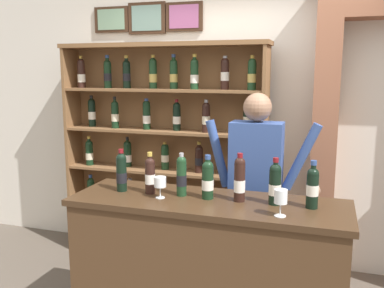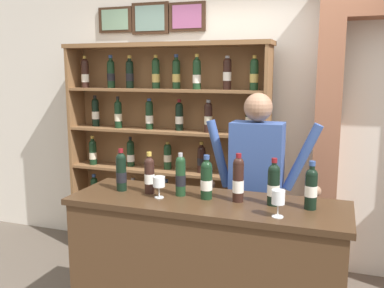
{
  "view_description": "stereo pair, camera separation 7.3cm",
  "coord_description": "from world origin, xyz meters",
  "px_view_note": "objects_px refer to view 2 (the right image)",
  "views": [
    {
      "loc": [
        0.89,
        -2.54,
        1.85
      ],
      "look_at": [
        -0.04,
        0.32,
        1.33
      ],
      "focal_mm": 39.55,
      "sensor_mm": 36.0,
      "label": 1
    },
    {
      "loc": [
        0.96,
        -2.52,
        1.85
      ],
      "look_at": [
        -0.04,
        0.32,
        1.33
      ],
      "focal_mm": 39.55,
      "sensor_mm": 36.0,
      "label": 2
    }
  ],
  "objects_px": {
    "tasting_bottle_grappa": "(238,179)",
    "tasting_bottle_chianti": "(274,184)",
    "tasting_bottle_brunello": "(149,174)",
    "tasting_bottle_prosecco": "(206,179)",
    "wine_shelf": "(166,145)",
    "wine_glass_left": "(278,199)",
    "shopkeeper": "(257,179)",
    "wine_glass_spare": "(159,182)",
    "tasting_counter": "(206,273)",
    "tasting_bottle_vin_santo": "(121,171)",
    "tasting_bottle_rosso": "(311,187)",
    "tasting_bottle_bianco": "(181,175)"
  },
  "relations": [
    {
      "from": "wine_glass_left",
      "to": "wine_glass_spare",
      "type": "height_order",
      "value": "wine_glass_left"
    },
    {
      "from": "tasting_bottle_grappa",
      "to": "tasting_bottle_chianti",
      "type": "height_order",
      "value": "tasting_bottle_grappa"
    },
    {
      "from": "tasting_bottle_prosecco",
      "to": "wine_shelf",
      "type": "bearing_deg",
      "value": 123.45
    },
    {
      "from": "tasting_bottle_rosso",
      "to": "tasting_bottle_vin_santo",
      "type": "bearing_deg",
      "value": -179.14
    },
    {
      "from": "shopkeeper",
      "to": "tasting_bottle_chianti",
      "type": "relative_size",
      "value": 5.66
    },
    {
      "from": "tasting_bottle_vin_santo",
      "to": "tasting_bottle_brunello",
      "type": "distance_m",
      "value": 0.21
    },
    {
      "from": "tasting_bottle_bianco",
      "to": "wine_glass_left",
      "type": "relative_size",
      "value": 1.83
    },
    {
      "from": "tasting_bottle_brunello",
      "to": "tasting_bottle_chianti",
      "type": "relative_size",
      "value": 0.96
    },
    {
      "from": "wine_shelf",
      "to": "tasting_bottle_grappa",
      "type": "relative_size",
      "value": 6.71
    },
    {
      "from": "shopkeeper",
      "to": "wine_glass_left",
      "type": "distance_m",
      "value": 0.81
    },
    {
      "from": "tasting_bottle_brunello",
      "to": "tasting_bottle_bianco",
      "type": "distance_m",
      "value": 0.22
    },
    {
      "from": "tasting_bottle_grappa",
      "to": "wine_glass_left",
      "type": "xyz_separation_m",
      "value": [
        0.28,
        -0.21,
        -0.04
      ]
    },
    {
      "from": "tasting_counter",
      "to": "tasting_bottle_rosso",
      "type": "relative_size",
      "value": 6.09
    },
    {
      "from": "tasting_bottle_vin_santo",
      "to": "tasting_bottle_rosso",
      "type": "bearing_deg",
      "value": 0.86
    },
    {
      "from": "tasting_bottle_brunello",
      "to": "tasting_bottle_prosecco",
      "type": "relative_size",
      "value": 0.98
    },
    {
      "from": "tasting_bottle_vin_santo",
      "to": "tasting_bottle_grappa",
      "type": "bearing_deg",
      "value": 1.46
    },
    {
      "from": "tasting_bottle_brunello",
      "to": "tasting_bottle_prosecco",
      "type": "distance_m",
      "value": 0.41
    },
    {
      "from": "shopkeeper",
      "to": "wine_glass_spare",
      "type": "height_order",
      "value": "shopkeeper"
    },
    {
      "from": "tasting_bottle_bianco",
      "to": "tasting_bottle_prosecco",
      "type": "height_order",
      "value": "same"
    },
    {
      "from": "tasting_bottle_bianco",
      "to": "tasting_bottle_grappa",
      "type": "height_order",
      "value": "tasting_bottle_grappa"
    },
    {
      "from": "wine_glass_spare",
      "to": "wine_shelf",
      "type": "bearing_deg",
      "value": 110.75
    },
    {
      "from": "tasting_bottle_bianco",
      "to": "wine_glass_left",
      "type": "bearing_deg",
      "value": -17.62
    },
    {
      "from": "tasting_counter",
      "to": "tasting_bottle_brunello",
      "type": "distance_m",
      "value": 0.77
    },
    {
      "from": "tasting_bottle_chianti",
      "to": "wine_glass_left",
      "type": "bearing_deg",
      "value": -74.63
    },
    {
      "from": "tasting_bottle_brunello",
      "to": "wine_glass_spare",
      "type": "relative_size",
      "value": 2.0
    },
    {
      "from": "tasting_bottle_brunello",
      "to": "tasting_bottle_grappa",
      "type": "height_order",
      "value": "tasting_bottle_grappa"
    },
    {
      "from": "wine_shelf",
      "to": "tasting_bottle_brunello",
      "type": "bearing_deg",
      "value": -72.5
    },
    {
      "from": "wine_shelf",
      "to": "tasting_bottle_rosso",
      "type": "bearing_deg",
      "value": -39.18
    },
    {
      "from": "tasting_bottle_grappa",
      "to": "tasting_bottle_chianti",
      "type": "relative_size",
      "value": 1.05
    },
    {
      "from": "wine_shelf",
      "to": "tasting_bottle_prosecco",
      "type": "xyz_separation_m",
      "value": [
        0.78,
        -1.18,
        0.02
      ]
    },
    {
      "from": "tasting_bottle_vin_santo",
      "to": "tasting_bottle_chianti",
      "type": "xyz_separation_m",
      "value": [
        1.05,
        0.02,
        -0.0
      ]
    },
    {
      "from": "wine_glass_spare",
      "to": "tasting_bottle_vin_santo",
      "type": "bearing_deg",
      "value": 167.01
    },
    {
      "from": "tasting_bottle_chianti",
      "to": "wine_glass_left",
      "type": "relative_size",
      "value": 1.87
    },
    {
      "from": "tasting_bottle_bianco",
      "to": "wine_glass_spare",
      "type": "xyz_separation_m",
      "value": [
        -0.11,
        -0.1,
        -0.03
      ]
    },
    {
      "from": "wine_shelf",
      "to": "wine_glass_spare",
      "type": "height_order",
      "value": "wine_shelf"
    },
    {
      "from": "tasting_bottle_rosso",
      "to": "wine_glass_left",
      "type": "bearing_deg",
      "value": -128.15
    },
    {
      "from": "shopkeeper",
      "to": "wine_glass_spare",
      "type": "bearing_deg",
      "value": -129.22
    },
    {
      "from": "tasting_counter",
      "to": "tasting_bottle_brunello",
      "type": "relative_size",
      "value": 6.3
    },
    {
      "from": "tasting_bottle_chianti",
      "to": "tasting_bottle_vin_santo",
      "type": "bearing_deg",
      "value": -178.69
    },
    {
      "from": "tasting_bottle_rosso",
      "to": "wine_glass_left",
      "type": "xyz_separation_m",
      "value": [
        -0.17,
        -0.21,
        -0.03
      ]
    },
    {
      "from": "tasting_counter",
      "to": "tasting_bottle_vin_santo",
      "type": "relative_size",
      "value": 6.09
    },
    {
      "from": "shopkeeper",
      "to": "wine_glass_left",
      "type": "relative_size",
      "value": 10.58
    },
    {
      "from": "wine_shelf",
      "to": "tasting_bottle_bianco",
      "type": "xyz_separation_m",
      "value": [
        0.59,
        -1.17,
        0.02
      ]
    },
    {
      "from": "tasting_bottle_chianti",
      "to": "wine_glass_left",
      "type": "height_order",
      "value": "tasting_bottle_chianti"
    },
    {
      "from": "tasting_counter",
      "to": "wine_glass_left",
      "type": "height_order",
      "value": "wine_glass_left"
    },
    {
      "from": "tasting_bottle_bianco",
      "to": "tasting_bottle_grappa",
      "type": "relative_size",
      "value": 0.93
    },
    {
      "from": "tasting_bottle_bianco",
      "to": "wine_glass_spare",
      "type": "relative_size",
      "value": 2.03
    },
    {
      "from": "tasting_bottle_prosecco",
      "to": "tasting_bottle_chianti",
      "type": "bearing_deg",
      "value": 1.71
    },
    {
      "from": "tasting_bottle_bianco",
      "to": "tasting_bottle_chianti",
      "type": "relative_size",
      "value": 0.98
    },
    {
      "from": "tasting_bottle_vin_santo",
      "to": "wine_glass_left",
      "type": "relative_size",
      "value": 1.86
    }
  ]
}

